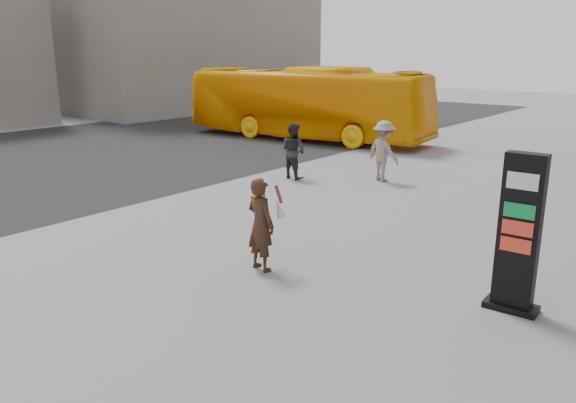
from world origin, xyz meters
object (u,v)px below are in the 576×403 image
Objects in this scene: woman at (261,223)px; bus at (306,103)px; info_pylon at (519,234)px; pedestrian_a at (293,151)px; pedestrian_b at (383,151)px.

bus reaches higher than woman.
woman is at bearing -166.26° from info_pylon.
info_pylon reaches higher than pedestrian_a.
info_pylon is 9.93m from pedestrian_a.
bus is 6.21× the size of pedestrian_b.
info_pylon is at bearing 149.28° from pedestrian_b.
pedestrian_b is (-1.95, 7.82, 0.04)m from woman.
pedestrian_a is 0.94× the size of pedestrian_b.
pedestrian_a is at bearing 48.06° from pedestrian_b.
woman is at bearing 120.41° from pedestrian_b.
info_pylon is 4.36m from woman.
info_pylon is 17.74m from bus.
woman is 7.69m from pedestrian_a.
pedestrian_b is at bearing -132.38° from bus.
pedestrian_b is (7.06, -5.29, -0.68)m from bus.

